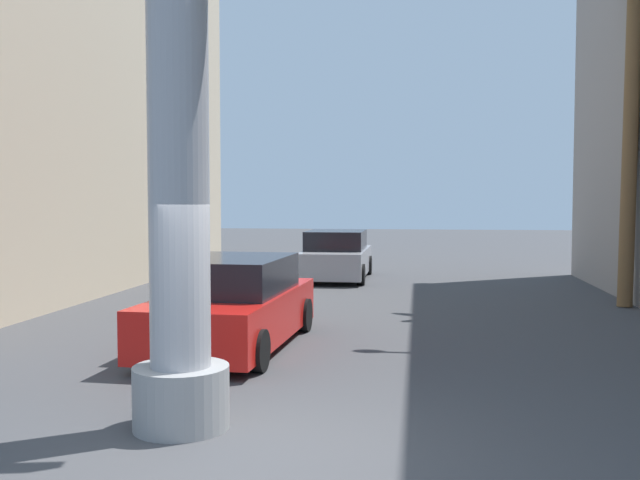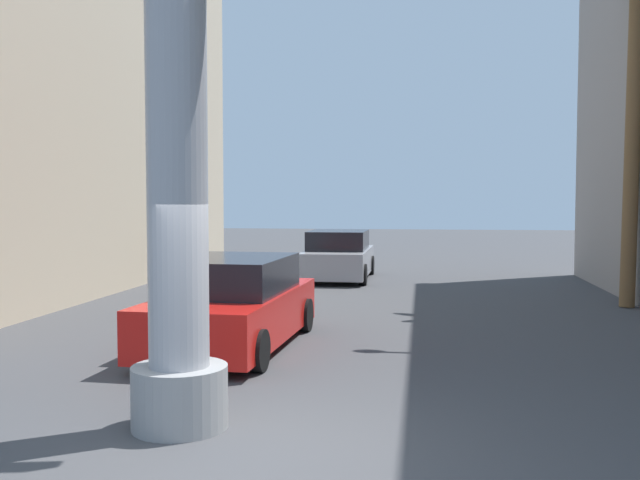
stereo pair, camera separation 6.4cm
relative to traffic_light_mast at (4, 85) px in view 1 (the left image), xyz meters
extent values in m
plane|color=#424244|center=(4.64, 6.72, -4.27)|extent=(90.31, 90.31, 0.00)
cylinder|color=#9E9EA3|center=(3.53, -2.43, -0.11)|extent=(0.67, 0.67, 8.32)
cylinder|color=gray|center=(3.53, -2.43, -3.92)|extent=(1.07, 1.07, 0.70)
sphere|color=green|center=(2.78, -0.13, 1.02)|extent=(0.14, 0.14, 0.14)
cylinder|color=black|center=(2.13, 3.61, -3.95)|extent=(0.25, 0.65, 0.64)
cylinder|color=black|center=(3.96, 3.53, -3.95)|extent=(0.25, 0.65, 0.64)
cylinder|color=black|center=(1.98, 0.30, -3.95)|extent=(0.25, 0.65, 0.64)
cylinder|color=black|center=(3.81, 0.22, -3.95)|extent=(0.25, 0.65, 0.64)
cube|color=red|center=(2.97, 1.91, -3.71)|extent=(2.15, 4.82, 0.80)
cube|color=black|center=(2.97, 1.91, -3.01)|extent=(1.89, 2.68, 0.60)
cylinder|color=black|center=(2.61, 14.24, -3.95)|extent=(0.22, 0.64, 0.64)
cylinder|color=black|center=(4.46, 14.24, -3.95)|extent=(0.22, 0.64, 0.64)
cylinder|color=black|center=(2.61, 11.12, -3.95)|extent=(0.22, 0.64, 0.64)
cylinder|color=black|center=(4.46, 11.12, -3.95)|extent=(0.22, 0.64, 0.64)
cube|color=#99999E|center=(3.54, 12.68, -3.71)|extent=(1.95, 4.45, 0.80)
cube|color=black|center=(3.54, 12.68, -3.01)|extent=(1.79, 2.45, 0.60)
cylinder|color=brown|center=(11.12, 7.90, -0.04)|extent=(0.55, 0.76, 8.46)
cylinder|color=black|center=(-0.54, 10.38, -3.82)|extent=(0.14, 0.14, 0.90)
cylinder|color=black|center=(-0.66, 10.54, -3.82)|extent=(0.14, 0.14, 0.90)
cylinder|color=gold|center=(-0.60, 10.46, -3.03)|extent=(0.47, 0.47, 0.67)
sphere|color=tan|center=(-0.60, 10.46, -2.58)|extent=(0.22, 0.22, 0.22)
camera|label=1|loc=(6.14, -9.98, -1.72)|focal=40.00mm
camera|label=2|loc=(6.20, -9.97, -1.72)|focal=40.00mm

